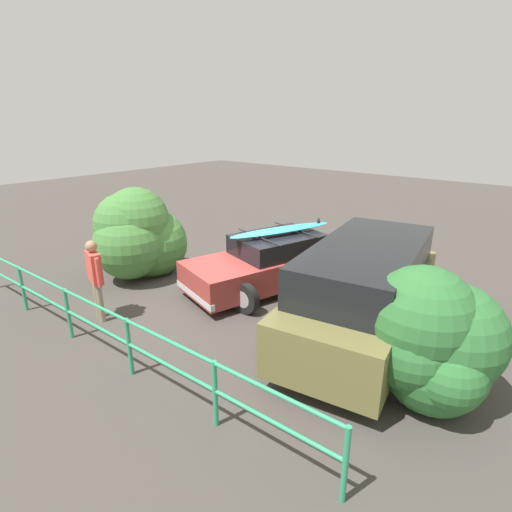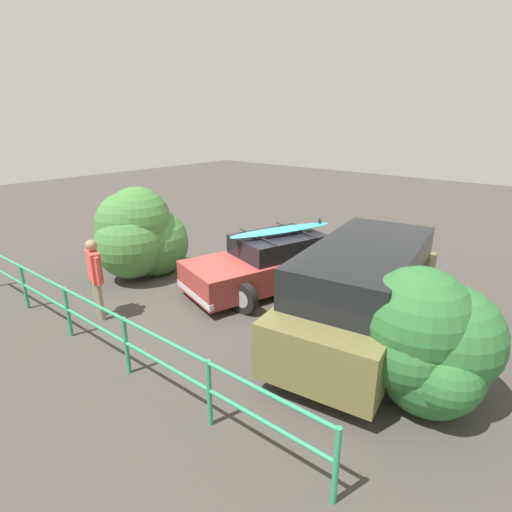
{
  "view_description": "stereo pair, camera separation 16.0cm",
  "coord_description": "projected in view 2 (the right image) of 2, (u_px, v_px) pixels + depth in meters",
  "views": [
    {
      "loc": [
        -5.84,
        6.52,
        3.97
      ],
      "look_at": [
        -0.35,
        -0.17,
        0.95
      ],
      "focal_mm": 28.0,
      "sensor_mm": 36.0,
      "label": 1
    },
    {
      "loc": [
        -5.96,
        6.42,
        3.97
      ],
      "look_at": [
        -0.35,
        -0.17,
        0.95
      ],
      "focal_mm": 28.0,
      "sensor_mm": 36.0,
      "label": 2
    }
  ],
  "objects": [
    {
      "name": "suv_car",
      "position": [
        363.0,
        291.0,
        7.28
      ],
      "size": [
        3.11,
        5.12,
        1.86
      ],
      "color": "brown",
      "rests_on": "ground"
    },
    {
      "name": "person_bystander",
      "position": [
        95.0,
        272.0,
        8.02
      ],
      "size": [
        0.64,
        0.31,
        1.7
      ],
      "color": "gray",
      "rests_on": "ground"
    },
    {
      "name": "sedan_car",
      "position": [
        273.0,
        262.0,
        9.73
      ],
      "size": [
        3.02,
        4.56,
        1.58
      ],
      "color": "#9E3833",
      "rests_on": "ground"
    },
    {
      "name": "bush_near_left",
      "position": [
        137.0,
        234.0,
        10.23
      ],
      "size": [
        2.03,
        2.5,
        2.43
      ],
      "color": "#4C3828",
      "rests_on": "ground"
    },
    {
      "name": "railing_fence",
      "position": [
        93.0,
        318.0,
        6.89
      ],
      "size": [
        9.43,
        0.34,
        1.01
      ],
      "color": "#2D9366",
      "rests_on": "ground"
    },
    {
      "name": "ground_plane",
      "position": [
        240.0,
        292.0,
        9.58
      ],
      "size": [
        44.0,
        44.0,
        0.02
      ],
      "primitive_type": "cube",
      "color": "#423D38",
      "rests_on": "ground"
    },
    {
      "name": "bush_near_right",
      "position": [
        430.0,
        343.0,
        5.56
      ],
      "size": [
        1.87,
        1.81,
        2.14
      ],
      "color": "#4C3828",
      "rests_on": "ground"
    }
  ]
}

